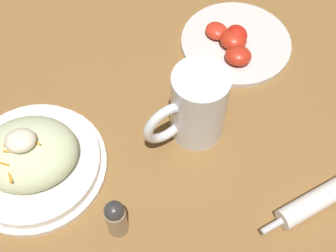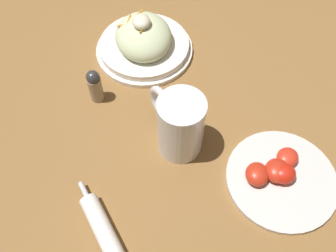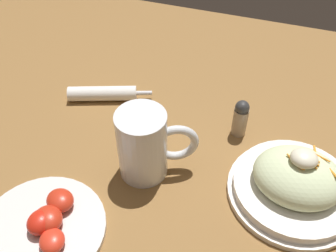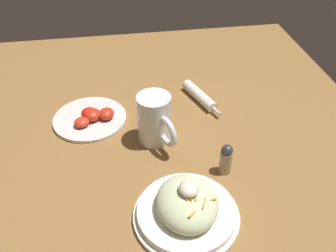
# 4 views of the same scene
# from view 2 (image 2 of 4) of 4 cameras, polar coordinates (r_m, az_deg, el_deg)

# --- Properties ---
(ground_plane) EXTENTS (1.43, 1.43, 0.00)m
(ground_plane) POSITION_cam_2_polar(r_m,az_deg,el_deg) (0.77, 6.89, -0.02)
(ground_plane) COLOR olive
(salad_plate) EXTENTS (0.23, 0.23, 0.11)m
(salad_plate) POSITION_cam_2_polar(r_m,az_deg,el_deg) (0.88, -3.85, 13.24)
(salad_plate) COLOR white
(salad_plate) RESTS_ON ground_plane
(beer_mug) EXTENTS (0.14, 0.09, 0.14)m
(beer_mug) POSITION_cam_2_polar(r_m,az_deg,el_deg) (0.69, 1.81, -0.20)
(beer_mug) COLOR white
(beer_mug) RESTS_ON ground_plane
(napkin_roll) EXTENTS (0.18, 0.08, 0.03)m
(napkin_roll) POSITION_cam_2_polar(r_m,az_deg,el_deg) (0.66, -9.99, -16.52)
(napkin_roll) COLOR white
(napkin_roll) RESTS_ON ground_plane
(tomato_plate) EXTENTS (0.21, 0.21, 0.04)m
(tomato_plate) POSITION_cam_2_polar(r_m,az_deg,el_deg) (0.72, 17.26, -7.60)
(tomato_plate) COLOR silver
(tomato_plate) RESTS_ON ground_plane
(salt_shaker) EXTENTS (0.03, 0.03, 0.08)m
(salt_shaker) POSITION_cam_2_polar(r_m,az_deg,el_deg) (0.79, -11.53, 6.32)
(salt_shaker) COLOR gray
(salt_shaker) RESTS_ON ground_plane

